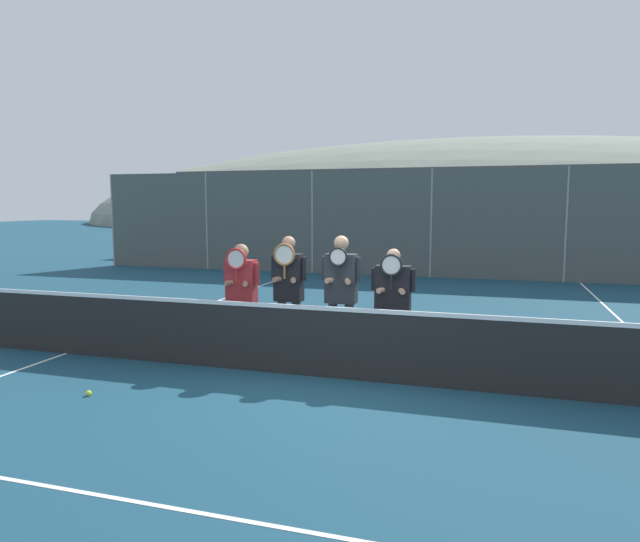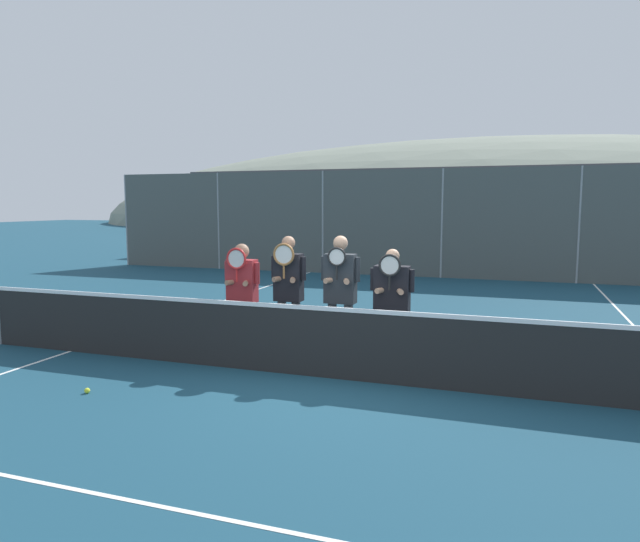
{
  "view_description": "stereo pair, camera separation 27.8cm",
  "coord_description": "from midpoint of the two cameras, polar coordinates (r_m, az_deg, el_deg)",
  "views": [
    {
      "loc": [
        1.91,
        -7.08,
        2.3
      ],
      "look_at": [
        -0.55,
        0.95,
        1.31
      ],
      "focal_mm": 32.0,
      "sensor_mm": 36.0,
      "label": 1
    },
    {
      "loc": [
        2.17,
        -6.99,
        2.3
      ],
      "look_at": [
        -0.55,
        0.95,
        1.31
      ],
      "focal_mm": 32.0,
      "sensor_mm": 36.0,
      "label": 2
    }
  ],
  "objects": [
    {
      "name": "ground_plane",
      "position": [
        7.68,
        2.67,
        -10.72
      ],
      "size": [
        120.0,
        120.0,
        0.0
      ],
      "primitive_type": "plane",
      "color": "navy"
    },
    {
      "name": "hill_distant",
      "position": [
        66.85,
        17.23,
        4.45
      ],
      "size": [
        95.58,
        53.1,
        18.59
      ],
      "color": "gray",
      "rests_on": "ground_plane"
    },
    {
      "name": "clubhouse_building",
      "position": [
        26.17,
        15.5,
        5.61
      ],
      "size": [
        25.26,
        5.5,
        3.77
      ],
      "color": "#9EA3A8",
      "rests_on": "ground_plane"
    },
    {
      "name": "fence_back",
      "position": [
        18.18,
        12.52,
        4.65
      ],
      "size": [
        23.52,
        0.06,
        3.39
      ],
      "color": "gray",
      "rests_on": "ground_plane"
    },
    {
      "name": "tennis_net",
      "position": [
        7.54,
        2.69,
        -7.12
      ],
      "size": [
        11.74,
        0.09,
        1.06
      ],
      "color": "gray",
      "rests_on": "ground_plane"
    },
    {
      "name": "court_line_left_sideline",
      "position": [
        12.13,
        -13.42,
        -4.38
      ],
      "size": [
        0.05,
        16.0,
        0.01
      ],
      "primitive_type": "cube",
      "color": "white",
      "rests_on": "ground_plane"
    },
    {
      "name": "court_line_service_near",
      "position": [
        4.68,
        -10.46,
        -22.76
      ],
      "size": [
        8.73,
        0.05,
        0.01
      ],
      "primitive_type": "cube",
      "color": "white",
      "rests_on": "ground_plane"
    },
    {
      "name": "player_leftmost",
      "position": [
        8.69,
        -6.9,
        -1.74
      ],
      "size": [
        0.58,
        0.34,
        1.71
      ],
      "color": "#232838",
      "rests_on": "ground_plane"
    },
    {
      "name": "player_center_left",
      "position": [
        8.37,
        -2.23,
        -1.69
      ],
      "size": [
        0.54,
        0.34,
        1.84
      ],
      "color": "#56565B",
      "rests_on": "ground_plane"
    },
    {
      "name": "player_center_right",
      "position": [
        8.14,
        3.01,
        -1.82
      ],
      "size": [
        0.58,
        0.34,
        1.86
      ],
      "color": "#56565B",
      "rests_on": "ground_plane"
    },
    {
      "name": "player_rightmost",
      "position": [
        8.01,
        8.18,
        -2.69
      ],
      "size": [
        0.62,
        0.34,
        1.68
      ],
      "color": "#56565B",
      "rests_on": "ground_plane"
    },
    {
      "name": "car_far_left",
      "position": [
        22.17,
        -3.84,
        3.14
      ],
      "size": [
        4.05,
        1.93,
        1.82
      ],
      "color": "black",
      "rests_on": "ground_plane"
    },
    {
      "name": "car_left_of_center",
      "position": [
        20.65,
        8.28,
        2.81
      ],
      "size": [
        4.56,
        2.01,
        1.8
      ],
      "color": "silver",
      "rests_on": "ground_plane"
    },
    {
      "name": "car_center",
      "position": [
        20.22,
        21.9,
        2.4
      ],
      "size": [
        4.26,
        1.93,
        1.88
      ],
      "color": "silver",
      "rests_on": "ground_plane"
    },
    {
      "name": "tennis_ball_on_court",
      "position": [
        7.6,
        -21.28,
        -11.09
      ],
      "size": [
        0.07,
        0.07,
        0.07
      ],
      "color": "#CCDB33",
      "rests_on": "ground_plane"
    }
  ]
}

